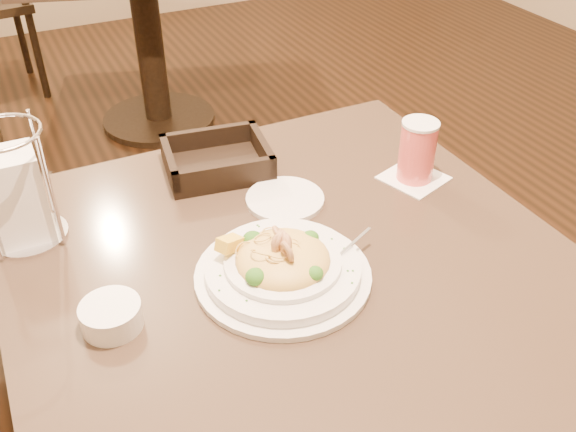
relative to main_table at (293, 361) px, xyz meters
name	(u,v)px	position (x,y,z in m)	size (l,w,h in m)	color
main_table	(293,361)	(0.00, 0.00, 0.00)	(0.90, 0.90, 0.75)	black
background_table	(146,14)	(0.29, 2.00, 0.00)	(1.12, 1.12, 0.75)	black
pasta_bowl	(282,265)	(-0.03, -0.03, 0.26)	(0.31, 0.28, 0.09)	white
drink_glass	(417,151)	(0.32, 0.12, 0.30)	(0.14, 0.14, 0.12)	white
bread_basket	(217,161)	(-0.01, 0.32, 0.26)	(0.22, 0.19, 0.06)	black
napkin_caddy	(17,194)	(-0.38, 0.26, 0.33)	(0.13, 0.13, 0.21)	silver
side_plate	(285,199)	(0.06, 0.16, 0.24)	(0.14, 0.14, 0.01)	white
butter_ramekin	(111,316)	(-0.30, -0.01, 0.26)	(0.09, 0.09, 0.04)	white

